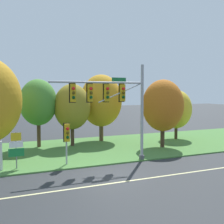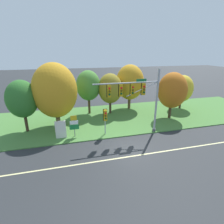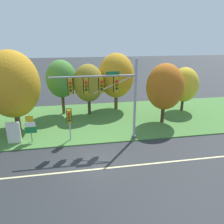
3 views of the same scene
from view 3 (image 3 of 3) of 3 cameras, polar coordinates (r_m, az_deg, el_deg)
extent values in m
plane|color=#282B2D|center=(16.97, -4.75, -12.43)|extent=(160.00, 160.00, 0.00)
cube|color=beige|center=(15.97, -4.33, -14.68)|extent=(36.00, 0.16, 0.01)
cube|color=#477A38|center=(24.33, -6.60, -2.07)|extent=(48.00, 11.50, 0.10)
cylinder|color=#9EA0A5|center=(18.68, 6.03, 2.92)|extent=(0.22, 0.22, 7.12)
cylinder|color=#4C4C51|center=(19.92, 5.68, -6.51)|extent=(0.40, 0.40, 0.30)
cylinder|color=#9EA0A5|center=(17.54, -4.85, 9.26)|extent=(6.95, 0.14, 0.14)
cylinder|color=#9EA0A5|center=(17.91, 0.80, 7.26)|extent=(3.51, 0.08, 1.47)
cube|color=gold|center=(17.94, 1.14, 7.18)|extent=(0.34, 0.28, 1.22)
cube|color=black|center=(18.09, 1.04, 7.29)|extent=(0.46, 0.04, 1.34)
sphere|color=red|center=(17.70, 1.26, 8.01)|extent=(0.22, 0.22, 0.22)
sphere|color=#51420C|center=(17.76, 1.25, 7.06)|extent=(0.22, 0.22, 0.22)
sphere|color=#0C4219|center=(17.83, 1.24, 6.12)|extent=(0.22, 0.22, 0.22)
cube|color=gold|center=(17.75, -2.79, 7.03)|extent=(0.34, 0.28, 1.22)
cube|color=black|center=(17.90, -2.86, 7.14)|extent=(0.46, 0.04, 1.34)
sphere|color=red|center=(17.51, -2.73, 7.86)|extent=(0.22, 0.22, 0.22)
sphere|color=#51420C|center=(17.57, -2.72, 6.90)|extent=(0.22, 0.22, 0.22)
sphere|color=#0C4219|center=(17.64, -2.70, 5.95)|extent=(0.22, 0.22, 0.22)
cube|color=gold|center=(17.64, -6.79, 6.84)|extent=(0.34, 0.28, 1.22)
cube|color=black|center=(17.80, -6.82, 6.95)|extent=(0.46, 0.04, 1.34)
sphere|color=red|center=(17.40, -6.79, 7.67)|extent=(0.22, 0.22, 0.22)
sphere|color=#51420C|center=(17.47, -6.75, 6.71)|extent=(0.22, 0.22, 0.22)
sphere|color=#0C4219|center=(17.53, -6.71, 5.76)|extent=(0.22, 0.22, 0.22)
cube|color=gold|center=(17.62, -10.81, 6.61)|extent=(0.34, 0.28, 1.22)
cube|color=black|center=(17.78, -10.80, 6.73)|extent=(0.46, 0.04, 1.34)
sphere|color=red|center=(17.38, -10.87, 7.45)|extent=(0.22, 0.22, 0.22)
sphere|color=#51420C|center=(17.45, -10.81, 6.48)|extent=(0.22, 0.22, 0.22)
sphere|color=#0C4219|center=(17.51, -10.75, 5.53)|extent=(0.22, 0.22, 0.22)
cube|color=#196B33|center=(17.65, 0.20, 10.12)|extent=(1.10, 0.04, 0.28)
cylinder|color=#9EA0A5|center=(19.48, -10.98, -3.33)|extent=(0.12, 0.12, 2.83)
cube|color=gold|center=(18.98, -11.15, -1.18)|extent=(0.34, 0.28, 1.22)
cube|color=black|center=(19.13, -11.14, -1.02)|extent=(0.46, 0.04, 1.34)
sphere|color=red|center=(18.71, -11.21, -0.52)|extent=(0.22, 0.22, 0.22)
sphere|color=#51420C|center=(18.81, -11.15, -1.37)|extent=(0.22, 0.22, 0.22)
sphere|color=#0C4219|center=(18.92, -11.09, -2.22)|extent=(0.22, 0.22, 0.22)
cylinder|color=slate|center=(20.15, -20.49, -4.06)|extent=(0.08, 0.08, 2.45)
cube|color=gold|center=(19.79, -20.82, -1.68)|extent=(0.66, 0.03, 0.53)
cube|color=white|center=(19.98, -20.64, -3.08)|extent=(0.88, 0.03, 0.40)
cube|color=#197238|center=(20.18, -20.46, -4.48)|extent=(1.00, 0.03, 0.54)
cylinder|color=brown|center=(23.22, -23.64, -0.52)|extent=(0.51, 0.51, 3.10)
ellipsoid|color=#C68C1E|center=(22.47, -24.65, 6.54)|extent=(5.06, 5.06, 6.33)
cylinder|color=#4C3823|center=(26.22, -12.68, 2.98)|extent=(0.34, 0.34, 3.19)
ellipsoid|color=#478433|center=(25.63, -13.10, 8.41)|extent=(3.41, 3.41, 4.27)
cylinder|color=#423021|center=(25.59, -5.99, 2.44)|extent=(0.34, 0.34, 2.76)
ellipsoid|color=olive|center=(25.01, -6.17, 7.53)|extent=(3.42, 3.42, 4.27)
cylinder|color=brown|center=(27.34, 1.07, 3.93)|extent=(0.43, 0.43, 3.01)
ellipsoid|color=#C68C1E|center=(26.74, 1.10, 9.48)|extent=(4.29, 4.29, 5.36)
cylinder|color=#423021|center=(23.69, 13.16, 0.65)|extent=(0.38, 0.38, 2.80)
ellipsoid|color=#B76019|center=(23.03, 13.63, 6.42)|extent=(3.80, 3.80, 4.75)
cylinder|color=#423021|center=(28.24, 17.93, 2.74)|extent=(0.33, 0.33, 2.30)
ellipsoid|color=gold|center=(27.75, 18.37, 6.81)|extent=(3.31, 3.31, 4.13)
cube|color=silver|center=(20.58, -24.29, -4.92)|extent=(1.10, 0.24, 1.90)
cube|color=#4C4C51|center=(21.05, -25.00, -7.20)|extent=(0.10, 0.20, 0.10)
cube|color=#4C4C51|center=(20.85, -22.87, -7.14)|extent=(0.10, 0.20, 0.10)
camera|label=1|loc=(6.66, -98.22, -39.66)|focal=45.00mm
camera|label=2|loc=(4.35, -91.56, -0.25)|focal=28.00mm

